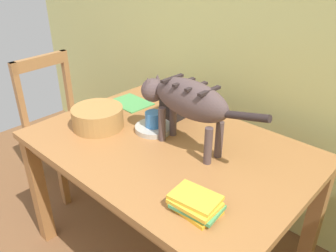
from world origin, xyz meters
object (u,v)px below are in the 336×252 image
dining_table (168,159)px  saucer_bowl (154,128)px  wooden_chair_near (62,125)px  wicker_basket (98,117)px  coffee_mug (154,119)px  toaster (179,101)px  cat (186,100)px  magazine (131,103)px  book_stack (196,204)px

dining_table → saucer_bowl: (-0.15, 0.05, 0.10)m
wooden_chair_near → wicker_basket: bearing=75.9°
coffee_mug → wicker_basket: (-0.25, -0.17, -0.01)m
dining_table → saucer_bowl: size_ratio=6.90×
toaster → wooden_chair_near: wooden_chair_near is taller
cat → wooden_chair_near: (-1.13, -0.03, -0.52)m
cat → wooden_chair_near: size_ratio=0.75×
magazine → wicker_basket: wicker_basket is taller
saucer_bowl → toaster: (-0.03, 0.23, 0.07)m
cat → toaster: size_ratio=3.50×
dining_table → coffee_mug: coffee_mug is taller
book_stack → dining_table: bearing=144.9°
coffee_mug → magazine: size_ratio=0.53×
magazine → book_stack: book_stack is taller
dining_table → coffee_mug: (-0.15, 0.05, 0.15)m
magazine → toaster: 0.34m
wicker_basket → wooden_chair_near: 0.76m
magazine → wicker_basket: (0.11, -0.32, 0.05)m
cat → wicker_basket: (-0.46, -0.16, -0.18)m
book_stack → wicker_basket: bearing=168.8°
toaster → magazine: bearing=-165.7°
toaster → wicker_basket: bearing=-117.9°
coffee_mug → toaster: bearing=98.0°
cat → magazine: bearing=76.5°
wicker_basket → saucer_bowl: bearing=35.2°
magazine → wicker_basket: 0.35m
wicker_basket → cat: bearing=19.6°
cat → saucer_bowl: 0.31m
dining_table → book_stack: book_stack is taller
book_stack → saucer_bowl: bearing=148.8°
magazine → book_stack: bearing=-25.9°
dining_table → saucer_bowl: bearing=160.9°
cat → toaster: bearing=47.8°
toaster → wooden_chair_near: bearing=-163.0°
wooden_chair_near → saucer_bowl: bearing=89.9°
coffee_mug → wooden_chair_near: size_ratio=0.14×
book_stack → toaster: bearing=135.6°
wooden_chair_near → magazine: bearing=106.2°
magazine → wooden_chair_near: (-0.56, -0.19, -0.28)m
saucer_bowl → wooden_chair_near: 0.96m
saucer_bowl → coffee_mug: coffee_mug is taller
dining_table → magazine: bearing=158.0°
coffee_mug → wicker_basket: size_ratio=0.47×
dining_table → cat: cat is taller
cat → magazine: (-0.57, 0.16, -0.24)m
dining_table → toaster: toaster is taller
magazine → book_stack: (0.90, -0.48, 0.03)m
wicker_basket → book_stack: bearing=-11.2°
coffee_mug → book_stack: (0.54, -0.33, -0.04)m
coffee_mug → toaster: 0.24m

